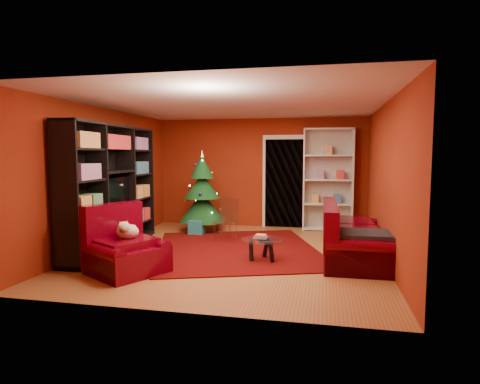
% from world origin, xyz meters
% --- Properties ---
extents(floor, '(5.00, 5.50, 0.05)m').
position_xyz_m(floor, '(0.00, 0.00, -0.03)').
color(floor, brown).
rests_on(floor, ground).
extents(ceiling, '(5.00, 5.50, 0.05)m').
position_xyz_m(ceiling, '(0.00, 0.00, 2.62)').
color(ceiling, silver).
rests_on(ceiling, wall_back).
extents(wall_back, '(5.00, 0.05, 2.60)m').
position_xyz_m(wall_back, '(0.00, 2.77, 1.30)').
color(wall_back, maroon).
rests_on(wall_back, ground).
extents(wall_left, '(0.05, 5.50, 2.60)m').
position_xyz_m(wall_left, '(-2.52, 0.00, 1.30)').
color(wall_left, maroon).
rests_on(wall_left, ground).
extents(wall_right, '(0.05, 5.50, 2.60)m').
position_xyz_m(wall_right, '(2.52, 0.00, 1.30)').
color(wall_right, maroon).
rests_on(wall_right, ground).
extents(doorway, '(1.06, 0.60, 2.16)m').
position_xyz_m(doorway, '(0.60, 2.73, 1.05)').
color(doorway, black).
rests_on(doorway, floor).
extents(rug, '(3.76, 4.06, 0.02)m').
position_xyz_m(rug, '(-0.03, 0.27, 0.01)').
color(rug, '#510605').
rests_on(rug, floor).
extents(media_unit, '(0.59, 2.97, 2.27)m').
position_xyz_m(media_unit, '(-2.27, -0.16, 1.13)').
color(media_unit, black).
rests_on(media_unit, floor).
extents(christmas_tree, '(1.35, 1.35, 1.86)m').
position_xyz_m(christmas_tree, '(-1.17, 1.84, 0.90)').
color(christmas_tree, '#0C3816').
rests_on(christmas_tree, floor).
extents(gift_box_teal, '(0.32, 0.32, 0.32)m').
position_xyz_m(gift_box_teal, '(-1.19, 1.47, 0.16)').
color(gift_box_teal, teal).
rests_on(gift_box_teal, floor).
extents(gift_box_red, '(0.26, 0.26, 0.21)m').
position_xyz_m(gift_box_red, '(-0.92, 2.45, 0.11)').
color(gift_box_red, '#AB2D27').
rests_on(gift_box_red, floor).
extents(white_bookshelf, '(1.13, 0.45, 2.39)m').
position_xyz_m(white_bookshelf, '(1.60, 2.57, 1.16)').
color(white_bookshelf, white).
rests_on(white_bookshelf, floor).
extents(armchair, '(1.42, 1.42, 0.81)m').
position_xyz_m(armchair, '(-1.29, -1.51, 0.41)').
color(armchair, '#49010E').
rests_on(armchair, rug).
extents(dog, '(0.46, 0.50, 0.26)m').
position_xyz_m(dog, '(-1.31, -1.44, 0.61)').
color(dog, beige).
rests_on(dog, armchair).
extents(sofa, '(1.01, 2.21, 0.95)m').
position_xyz_m(sofa, '(2.02, 0.00, 0.47)').
color(sofa, '#49010E').
rests_on(sofa, rug).
extents(coffee_table, '(0.79, 0.79, 0.44)m').
position_xyz_m(coffee_table, '(0.55, -0.42, 0.19)').
color(coffee_table, gray).
rests_on(coffee_table, rug).
extents(acrylic_chair, '(0.47, 0.50, 0.79)m').
position_xyz_m(acrylic_chair, '(-0.41, 0.92, 0.39)').
color(acrylic_chair, '#66605B').
rests_on(acrylic_chair, rug).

